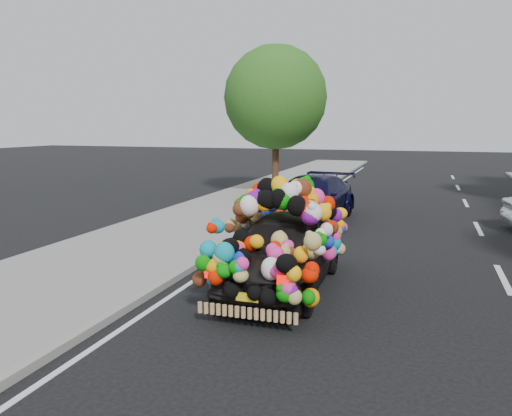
{
  "coord_description": "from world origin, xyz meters",
  "views": [
    {
      "loc": [
        2.05,
        -10.28,
        2.93
      ],
      "look_at": [
        -1.48,
        0.15,
        1.09
      ],
      "focal_mm": 35.0,
      "sensor_mm": 36.0,
      "label": 1
    }
  ],
  "objects": [
    {
      "name": "plush_art_car",
      "position": [
        -0.3,
        -1.77,
        1.03
      ],
      "size": [
        2.04,
        4.26,
        2.02
      ],
      "rotation": [
        0.0,
        0.0,
        0.01
      ],
      "color": "black",
      "rests_on": "ground"
    },
    {
      "name": "ground",
      "position": [
        0.0,
        0.0,
        0.0
      ],
      "size": [
        100.0,
        100.0,
        0.0
      ],
      "primitive_type": "plane",
      "color": "black",
      "rests_on": "ground"
    },
    {
      "name": "tree_near_sidewalk",
      "position": [
        -3.8,
        9.5,
        4.02
      ],
      "size": [
        4.2,
        4.2,
        6.13
      ],
      "color": "#332114",
      "rests_on": "ground"
    },
    {
      "name": "sidewalk",
      "position": [
        -4.3,
        0.0,
        0.06
      ],
      "size": [
        4.0,
        60.0,
        0.12
      ],
      "primitive_type": "cube",
      "color": "gray",
      "rests_on": "ground"
    },
    {
      "name": "navy_sedan",
      "position": [
        -1.21,
        4.5,
        0.69
      ],
      "size": [
        2.42,
        4.95,
        1.39
      ],
      "primitive_type": "imported",
      "rotation": [
        0.0,
        0.0,
        -0.1
      ],
      "color": "black",
      "rests_on": "ground"
    },
    {
      "name": "kerb",
      "position": [
        -2.35,
        0.0,
        0.07
      ],
      "size": [
        0.15,
        60.0,
        0.13
      ],
      "primitive_type": "cube",
      "color": "gray",
      "rests_on": "ground"
    },
    {
      "name": "lane_markings",
      "position": [
        3.6,
        0.0,
        0.01
      ],
      "size": [
        6.0,
        50.0,
        0.01
      ],
      "primitive_type": null,
      "color": "silver",
      "rests_on": "ground"
    }
  ]
}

